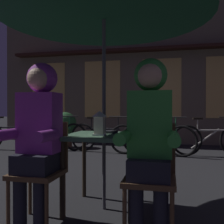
# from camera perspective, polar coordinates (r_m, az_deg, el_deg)

# --- Properties ---
(ground_plane) EXTENTS (60.00, 60.00, 0.00)m
(ground_plane) POSITION_cam_1_polar(r_m,az_deg,el_deg) (2.73, -1.77, -20.56)
(ground_plane) COLOR #232326
(cafe_table) EXTENTS (0.72, 0.72, 0.74)m
(cafe_table) POSITION_cam_1_polar(r_m,az_deg,el_deg) (2.57, -1.78, -7.18)
(cafe_table) COLOR #42664C
(cafe_table) RESTS_ON ground_plane
(patio_umbrella) EXTENTS (2.10, 2.10, 2.31)m
(patio_umbrella) POSITION_cam_1_polar(r_m,az_deg,el_deg) (2.77, -1.79, 23.37)
(patio_umbrella) COLOR #4C4C51
(patio_umbrella) RESTS_ON ground_plane
(lantern) EXTENTS (0.11, 0.11, 0.23)m
(lantern) POSITION_cam_1_polar(r_m,az_deg,el_deg) (2.45, -2.77, -2.33)
(lantern) COLOR white
(lantern) RESTS_ON cafe_table
(chair_left) EXTENTS (0.40, 0.40, 0.87)m
(chair_left) POSITION_cam_1_polar(r_m,az_deg,el_deg) (2.43, -15.27, -11.23)
(chair_left) COLOR #513823
(chair_left) RESTS_ON ground_plane
(chair_right) EXTENTS (0.40, 0.40, 0.87)m
(chair_right) POSITION_cam_1_polar(r_m,az_deg,el_deg) (2.17, 8.43, -12.66)
(chair_right) COLOR #513823
(chair_right) RESTS_ON ground_plane
(person_left_hooded) EXTENTS (0.45, 0.56, 1.40)m
(person_left_hooded) POSITION_cam_1_polar(r_m,az_deg,el_deg) (2.33, -15.95, -2.86)
(person_left_hooded) COLOR black
(person_left_hooded) RESTS_ON ground_plane
(person_right_hooded) EXTENTS (0.45, 0.56, 1.40)m
(person_right_hooded) POSITION_cam_1_polar(r_m,az_deg,el_deg) (2.06, 8.33, -3.30)
(person_right_hooded) COLOR black
(person_right_hooded) RESTS_ON ground_plane
(shopfront_building) EXTENTS (10.00, 0.93, 6.20)m
(shopfront_building) POSITION_cam_1_polar(r_m,az_deg,el_deg) (8.15, 10.94, 15.49)
(shopfront_building) COLOR #6B5B4C
(shopfront_building) RESTS_ON ground_plane
(bicycle_nearest) EXTENTS (1.67, 0.27, 0.84)m
(bicycle_nearest) POSITION_cam_1_polar(r_m,az_deg,el_deg) (6.87, -21.53, -4.83)
(bicycle_nearest) COLOR black
(bicycle_nearest) RESTS_ON ground_plane
(bicycle_second) EXTENTS (1.68, 0.11, 0.84)m
(bicycle_second) POSITION_cam_1_polar(r_m,az_deg,el_deg) (6.50, -12.52, -5.11)
(bicycle_second) COLOR black
(bicycle_second) RESTS_ON ground_plane
(bicycle_third) EXTENTS (1.66, 0.36, 0.84)m
(bicycle_third) POSITION_cam_1_polar(r_m,az_deg,el_deg) (5.95, -2.14, -5.62)
(bicycle_third) COLOR black
(bicycle_third) RESTS_ON ground_plane
(bicycle_fourth) EXTENTS (1.65, 0.43, 0.84)m
(bicycle_fourth) POSITION_cam_1_polar(r_m,az_deg,el_deg) (5.69, 9.96, -5.91)
(bicycle_fourth) COLOR black
(bicycle_fourth) RESTS_ON ground_plane
(bicycle_fifth) EXTENTS (1.66, 0.39, 0.84)m
(bicycle_fifth) POSITION_cam_1_polar(r_m,az_deg,el_deg) (5.91, 20.93, -5.69)
(bicycle_fifth) COLOR black
(bicycle_fifth) RESTS_ON ground_plane
(book) EXTENTS (0.22, 0.18, 0.02)m
(book) POSITION_cam_1_polar(r_m,az_deg,el_deg) (2.71, -1.22, -4.37)
(book) COLOR black
(book) RESTS_ON cafe_table
(potted_plant) EXTENTS (0.60, 0.60, 0.92)m
(potted_plant) POSITION_cam_1_polar(r_m,az_deg,el_deg) (6.92, -10.29, -3.13)
(potted_plant) COLOR brown
(potted_plant) RESTS_ON ground_plane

